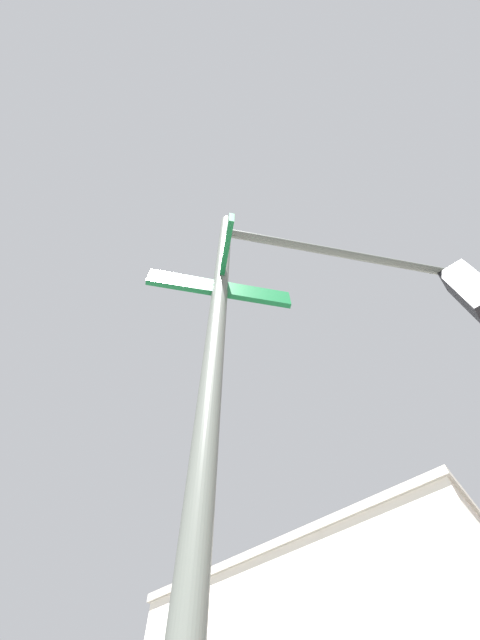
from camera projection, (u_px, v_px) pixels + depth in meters
name	position (u px, v px, depth m)	size (l,w,h in m)	color
traffic_signal_near	(365.00, 312.00, 3.16)	(2.28, 2.58, 5.79)	#474C47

